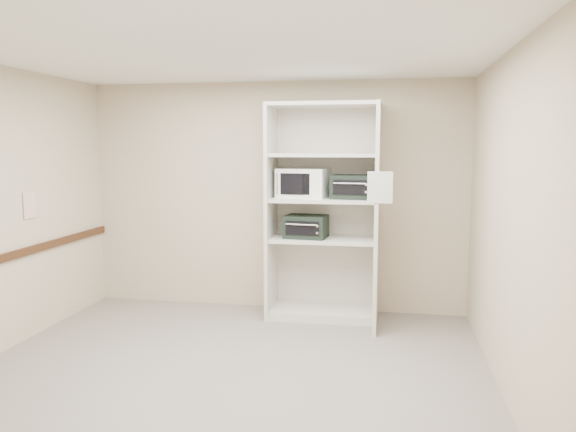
% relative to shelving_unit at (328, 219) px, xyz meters
% --- Properties ---
extents(floor, '(4.50, 4.00, 0.01)m').
position_rel_shelving_unit_xyz_m(floor, '(-0.67, -1.70, -1.13)').
color(floor, '#645F57').
rests_on(floor, ground).
extents(ceiling, '(4.50, 4.00, 0.01)m').
position_rel_shelving_unit_xyz_m(ceiling, '(-0.67, -1.70, 1.57)').
color(ceiling, white).
extents(wall_back, '(4.50, 0.02, 2.70)m').
position_rel_shelving_unit_xyz_m(wall_back, '(-0.67, 0.30, 0.22)').
color(wall_back, '#B2A08C').
rests_on(wall_back, ground).
extents(wall_front, '(4.50, 0.02, 2.70)m').
position_rel_shelving_unit_xyz_m(wall_front, '(-0.67, -3.70, 0.22)').
color(wall_front, '#B2A08C').
rests_on(wall_front, ground).
extents(wall_right, '(0.02, 4.00, 2.70)m').
position_rel_shelving_unit_xyz_m(wall_right, '(1.58, -1.70, 0.22)').
color(wall_right, '#B2A08C').
rests_on(wall_right, ground).
extents(shelving_unit, '(1.24, 0.92, 2.42)m').
position_rel_shelving_unit_xyz_m(shelving_unit, '(0.00, 0.00, 0.00)').
color(shelving_unit, beige).
rests_on(shelving_unit, floor).
extents(microwave, '(0.60, 0.49, 0.33)m').
position_rel_shelving_unit_xyz_m(microwave, '(-0.28, 0.04, 0.40)').
color(microwave, white).
rests_on(microwave, shelving_unit).
extents(toaster_oven_upper, '(0.49, 0.39, 0.26)m').
position_rel_shelving_unit_xyz_m(toaster_oven_upper, '(0.28, -0.03, 0.37)').
color(toaster_oven_upper, black).
rests_on(toaster_oven_upper, shelving_unit).
extents(toaster_oven_lower, '(0.49, 0.39, 0.25)m').
position_rel_shelving_unit_xyz_m(toaster_oven_lower, '(-0.24, -0.04, -0.08)').
color(toaster_oven_lower, black).
rests_on(toaster_oven_lower, shelving_unit).
extents(paper_sign, '(0.24, 0.02, 0.31)m').
position_rel_shelving_unit_xyz_m(paper_sign, '(0.59, -0.63, 0.41)').
color(paper_sign, white).
rests_on(paper_sign, shelving_unit).
extents(wall_poster, '(0.01, 0.19, 0.26)m').
position_rel_shelving_unit_xyz_m(wall_poster, '(-2.90, -1.15, 0.22)').
color(wall_poster, white).
rests_on(wall_poster, wall_left).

